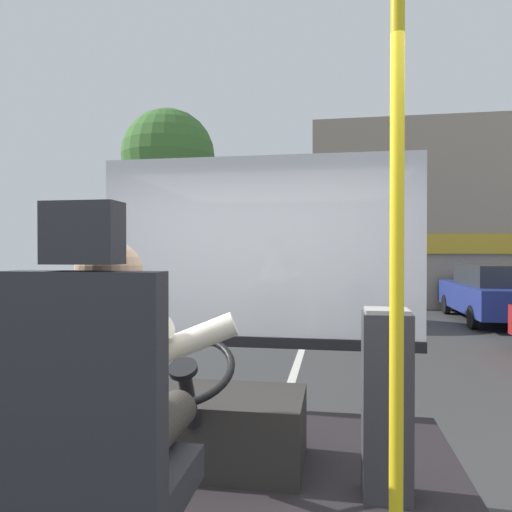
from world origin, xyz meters
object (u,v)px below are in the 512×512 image
driver_seat (101,452)px  bus_driver (118,383)px  parked_car_black (449,279)px  fare_box (386,403)px  handrail_pole (397,295)px  parked_car_blue (496,292)px  steering_console (207,425)px

driver_seat → bus_driver: driver_seat is taller
bus_driver → parked_car_black: 18.17m
parked_car_black → driver_seat: bearing=-106.0°
fare_box → driver_seat: bearing=-133.5°
handrail_pole → parked_car_blue: size_ratio=0.50×
driver_seat → steering_console: bearing=90.0°
driver_seat → bus_driver: 0.21m
handrail_pole → fare_box: 1.07m
parked_car_blue → parked_car_black: bearing=87.7°
bus_driver → steering_console: bus_driver is taller
driver_seat → steering_console: size_ratio=1.23×
driver_seat → fare_box: size_ratio=1.46×
bus_driver → steering_console: bearing=90.0°
steering_console → parked_car_blue: (4.81, 10.31, -0.07)m
handrail_pole → fare_box: size_ratio=2.32×
bus_driver → steering_console: size_ratio=0.69×
handrail_pole → parked_car_blue: handrail_pole is taller
driver_seat → steering_console: driver_seat is taller
parked_car_blue → fare_box: bearing=-110.0°
fare_box → parked_car_black: bearing=76.1°
handrail_pole → parked_car_black: handrail_pole is taller
bus_driver → fare_box: 1.37m
bus_driver → parked_car_black: (5.05, 17.44, -0.62)m
handrail_pole → parked_car_blue: bearing=71.1°
bus_driver → parked_car_black: bearing=73.9°
steering_console → fare_box: (0.97, -0.21, 0.24)m
bus_driver → fare_box: size_ratio=0.81×
parked_car_blue → handrail_pole: bearing=-108.9°
driver_seat → parked_car_blue: size_ratio=0.32×
steering_console → fare_box: bearing=-12.2°
fare_box → parked_car_blue: size_ratio=0.22×
fare_box → parked_car_black: size_ratio=0.23×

